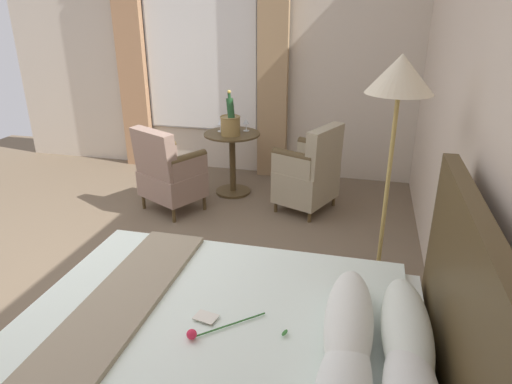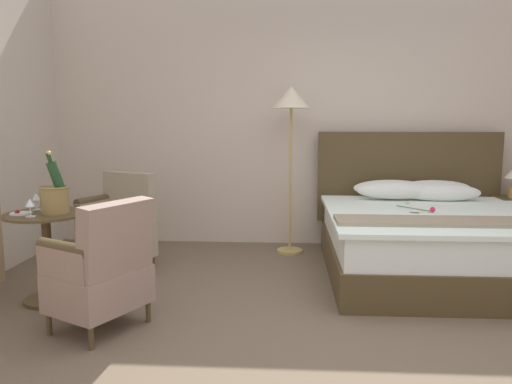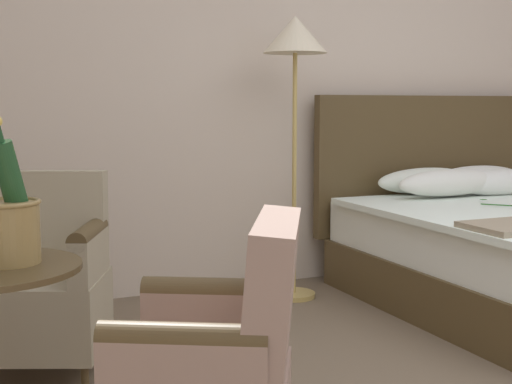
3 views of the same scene
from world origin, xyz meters
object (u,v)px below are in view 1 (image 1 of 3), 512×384
wine_glass_near_bucket (246,122)px  snack_plate (232,128)px  wine_glass_near_edge (220,123)px  champagne_bucket (230,123)px  armchair_facing_bed (168,173)px  side_table_round (232,158)px  floor_lamp_brass (398,95)px  armchair_by_window (309,173)px

wine_glass_near_bucket → snack_plate: 0.20m
wine_glass_near_edge → champagne_bucket: bearing=51.7°
wine_glass_near_edge → armchair_facing_bed: size_ratio=0.15×
side_table_round → floor_lamp_brass: bearing=40.0°
champagne_bucket → armchair_by_window: champagne_bucket is taller
wine_glass_near_bucket → armchair_facing_bed: 1.06m
side_table_round → armchair_facing_bed: armchair_facing_bed is taller
floor_lamp_brass → snack_plate: size_ratio=10.87×
champagne_bucket → armchair_facing_bed: champagne_bucket is taller
side_table_round → champagne_bucket: size_ratio=1.47×
wine_glass_near_bucket → armchair_by_window: (0.40, 0.78, -0.40)m
wine_glass_near_bucket → wine_glass_near_edge: bearing=-71.5°
wine_glass_near_edge → floor_lamp_brass: bearing=41.8°
floor_lamp_brass → armchair_by_window: size_ratio=1.93×
armchair_facing_bed → floor_lamp_brass: bearing=58.7°
wine_glass_near_edge → snack_plate: 0.18m
side_table_round → armchair_by_window: 0.95m
wine_glass_near_bucket → armchair_facing_bed: armchair_facing_bed is taller
snack_plate → armchair_by_window: size_ratio=0.18×
armchair_by_window → armchair_facing_bed: armchair_by_window is taller
armchair_facing_bed → champagne_bucket: bearing=136.8°
wine_glass_near_edge → armchair_by_window: bearing=73.9°
champagne_bucket → wine_glass_near_bucket: size_ratio=3.46×
floor_lamp_brass → armchair_facing_bed: size_ratio=1.96×
wine_glass_near_edge → snack_plate: (-0.13, 0.09, -0.09)m
champagne_bucket → wine_glass_near_bucket: bearing=150.7°
armchair_by_window → floor_lamp_brass: bearing=22.7°
wine_glass_near_edge → snack_plate: bearing=144.1°
snack_plate → floor_lamp_brass: bearing=38.5°
floor_lamp_brass → champagne_bucket: (-1.83, -1.59, -0.69)m
armchair_facing_bed → armchair_by_window: bearing=104.4°
floor_lamp_brass → wine_glass_near_bucket: floor_lamp_brass is taller
snack_plate → armchair_facing_bed: 0.96m
side_table_round → armchair_facing_bed: 0.81m
snack_plate → armchair_by_window: bearing=65.9°
champagne_bucket → floor_lamp_brass: bearing=41.0°
side_table_round → armchair_by_window: size_ratio=0.77×
armchair_by_window → armchair_facing_bed: (0.36, -1.42, 0.01)m
side_table_round → wine_glass_near_bucket: wine_glass_near_bucket is taller
floor_lamp_brass → wine_glass_near_edge: bearing=-138.2°
snack_plate → armchair_facing_bed: bearing=-29.7°
floor_lamp_brass → snack_plate: floor_lamp_brass is taller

